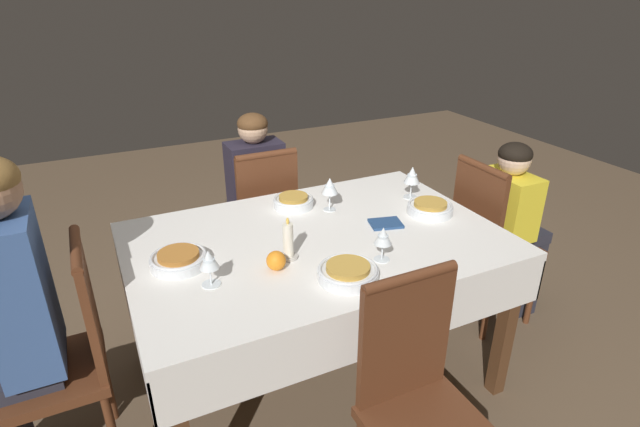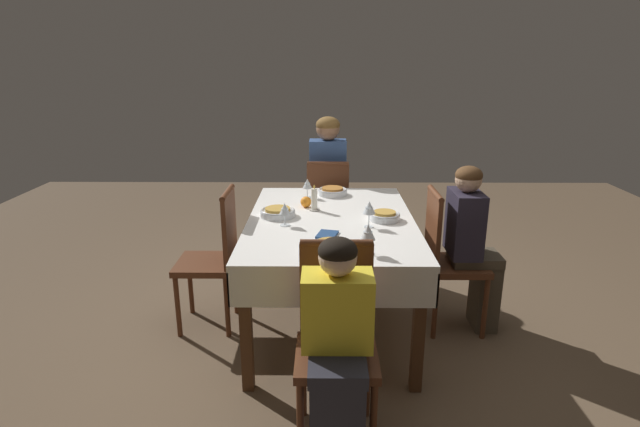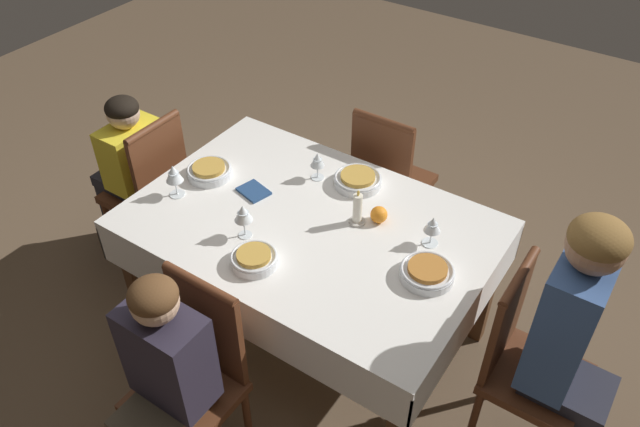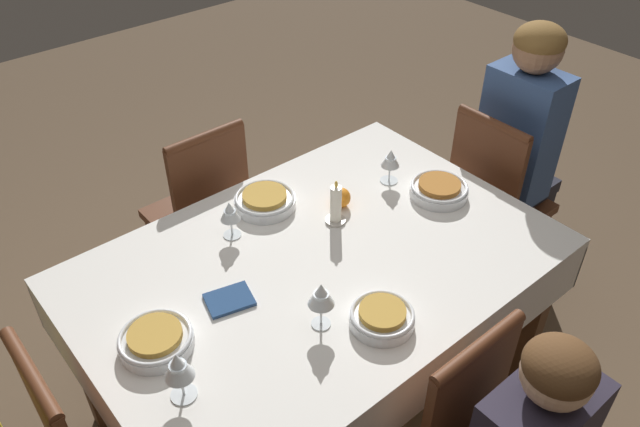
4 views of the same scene
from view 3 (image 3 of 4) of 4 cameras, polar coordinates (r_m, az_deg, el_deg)
ground_plane at (r=3.18m, az=-0.81°, el=-10.84°), size 8.00×8.00×0.00m
dining_table at (r=2.70m, az=-0.93°, el=-2.01°), size 1.52×1.03×0.74m
chair_east at (r=2.57m, az=18.10°, el=-12.56°), size 0.36×0.36×0.92m
chair_west at (r=3.33m, az=-15.13°, el=2.33°), size 0.36×0.36×0.92m
chair_south at (r=2.46m, az=-11.39°, el=-14.11°), size 0.36×0.36×0.92m
chair_north at (r=3.30m, az=6.25°, el=3.24°), size 0.36×0.36×0.92m
person_adult_denim at (r=2.42m, az=22.19°, el=-10.90°), size 0.34×0.30×1.25m
person_child_yellow at (r=3.41m, az=-17.10°, el=3.80°), size 0.33×0.30×1.00m
person_child_dark at (r=2.34m, az=-14.26°, el=-15.29°), size 0.30×0.33×1.08m
bowl_east at (r=2.43m, az=9.76°, el=-5.30°), size 0.21×0.21×0.06m
wine_glass_east at (r=2.52m, az=10.26°, el=-1.08°), size 0.07×0.07×0.14m
bowl_west at (r=2.93m, az=-10.10°, el=3.87°), size 0.21×0.21×0.06m
wine_glass_west at (r=2.80m, az=-13.23°, el=3.51°), size 0.08×0.08×0.16m
bowl_south at (r=2.46m, az=-6.06°, el=-4.12°), size 0.19×0.19×0.06m
wine_glass_south at (r=2.53m, az=-7.04°, el=-0.03°), size 0.08×0.08×0.16m
bowl_north at (r=2.84m, az=3.47°, el=3.11°), size 0.22×0.22×0.06m
wine_glass_north at (r=2.83m, az=-0.23°, el=4.88°), size 0.07×0.07×0.14m
candle_centerpiece at (r=2.61m, az=3.44°, el=0.28°), size 0.07×0.07×0.17m
orange_fruit at (r=2.64m, az=5.41°, el=-0.10°), size 0.07×0.07×0.07m
napkin_red_folded at (r=2.82m, az=-6.08°, el=2.04°), size 0.16×0.14×0.01m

